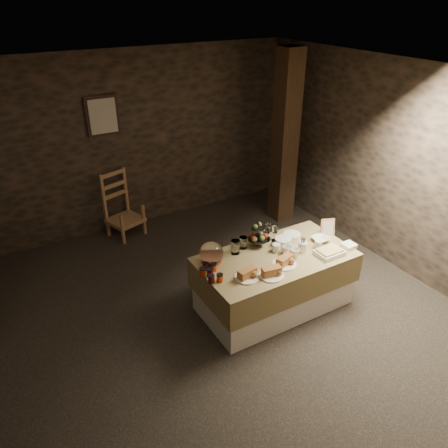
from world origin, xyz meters
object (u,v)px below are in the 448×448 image
fruit_stand (258,236)px  timber_column (285,139)px  chair (123,207)px  buffet_table (275,278)px

fruit_stand → timber_column: bearing=45.4°
chair → timber_column: timber_column is taller
buffet_table → timber_column: size_ratio=0.67×
buffet_table → fruit_stand: (-0.05, 0.28, 0.42)m
buffet_table → chair: (-0.93, 2.53, 0.04)m
chair → timber_column: 2.61m
chair → buffet_table: bearing=-88.5°
timber_column → fruit_stand: size_ratio=8.02×
chair → fruit_stand: 2.44m
timber_column → fruit_stand: bearing=-134.6°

